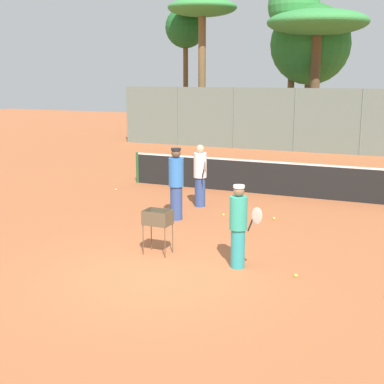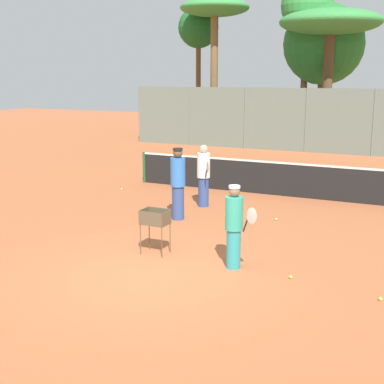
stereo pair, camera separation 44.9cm
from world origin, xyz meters
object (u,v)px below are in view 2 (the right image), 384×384
at_px(ball_cart, 155,221).
at_px(parked_car, 264,130).
at_px(player_white_outfit, 234,226).
at_px(player_yellow_shirt, 178,183).
at_px(tennis_net, 274,178).
at_px(player_red_cap, 204,175).

relative_size(ball_cart, parked_car, 0.23).
height_order(player_white_outfit, player_yellow_shirt, player_yellow_shirt).
height_order(ball_cart, parked_car, parked_car).
distance_m(tennis_net, player_white_outfit, 6.80).
height_order(player_white_outfit, parked_car, player_white_outfit).
height_order(player_red_cap, player_yellow_shirt, player_yellow_shirt).
bearing_deg(ball_cart, tennis_net, 85.46).
bearing_deg(parked_car, ball_cart, -78.06).
bearing_deg(ball_cart, player_yellow_shirt, 107.64).
bearing_deg(player_white_outfit, player_red_cap, 152.71).
xyz_separation_m(tennis_net, parked_car, (-4.68, 13.09, 0.10)).
bearing_deg(tennis_net, player_yellow_shirt, -109.42).
height_order(player_red_cap, parked_car, player_red_cap).
distance_m(player_yellow_shirt, parked_car, 17.31).
bearing_deg(player_red_cap, player_white_outfit, -5.11).
relative_size(player_white_outfit, player_red_cap, 0.92).
distance_m(player_red_cap, player_yellow_shirt, 1.56).
distance_m(tennis_net, player_yellow_shirt, 4.15).
bearing_deg(player_red_cap, player_yellow_shirt, -36.84).
relative_size(player_white_outfit, ball_cart, 1.73).
bearing_deg(parked_car, tennis_net, -70.32).
bearing_deg(player_yellow_shirt, parked_car, -0.43).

